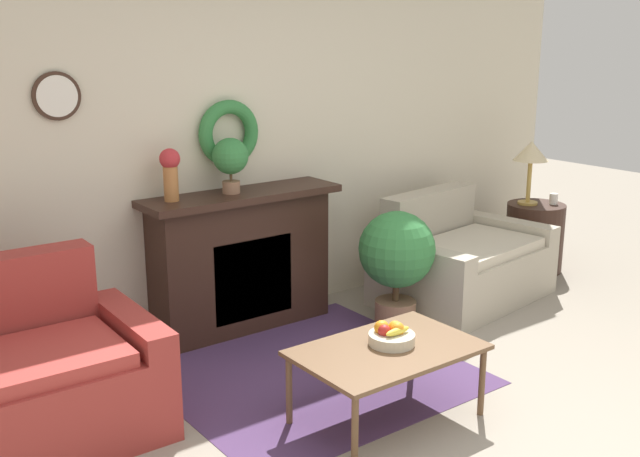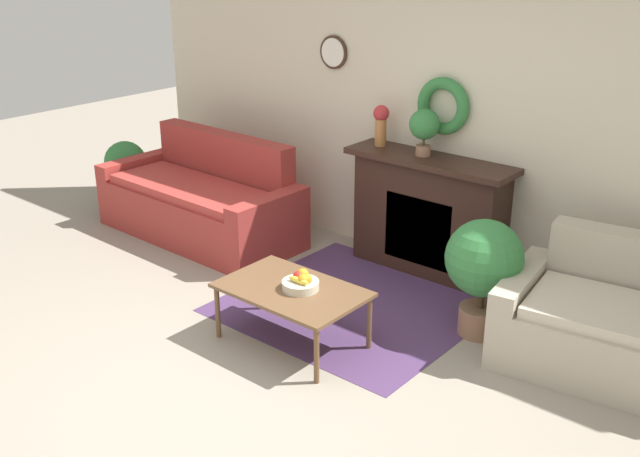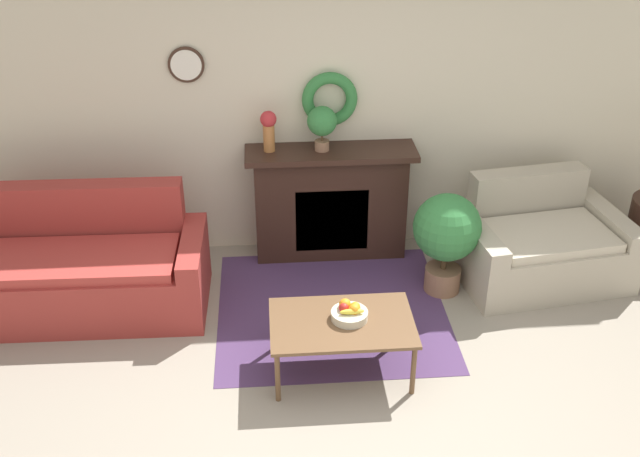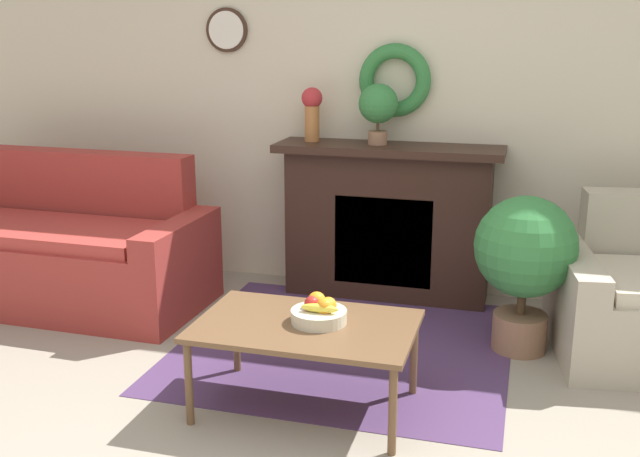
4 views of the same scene
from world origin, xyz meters
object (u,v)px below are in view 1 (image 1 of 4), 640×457
fireplace (242,260)px  side_table_by_loveseat (534,237)px  vase_on_mantel_left (170,170)px  coffee_table (387,354)px  table_lamp (531,154)px  mug (554,199)px  fruit_bowl (391,335)px  potted_plant_on_mantel (230,158)px  loveseat_right (460,262)px  potted_plant_floor_by_loveseat (397,256)px

fireplace → side_table_by_loveseat: bearing=-8.1°
side_table_by_loveseat → fireplace: bearing=171.9°
side_table_by_loveseat → vase_on_mantel_left: (-3.30, 0.40, 0.90)m
coffee_table → fireplace: bearing=87.7°
coffee_table → side_table_by_loveseat: (2.85, 1.23, -0.08)m
coffee_table → table_lamp: size_ratio=1.78×
mug → fruit_bowl: bearing=-159.3°
fruit_bowl → side_table_by_loveseat: (2.80, 1.19, -0.17)m
coffee_table → mug: mug is taller
fruit_bowl → table_lamp: (2.74, 1.24, 0.58)m
coffee_table → potted_plant_on_mantel: 1.82m
loveseat_right → table_lamp: (1.00, 0.15, 0.76)m
fireplace → loveseat_right: 1.80m
loveseat_right → potted_plant_on_mantel: 2.09m
potted_plant_floor_by_loveseat → vase_on_mantel_left: bearing=153.9°
table_lamp → potted_plant_on_mantel: (-2.80, 0.33, 0.19)m
fireplace → potted_plant_on_mantel: potted_plant_on_mantel is taller
side_table_by_loveseat → potted_plant_on_mantel: (-2.86, 0.38, 0.94)m
fruit_bowl → side_table_by_loveseat: 3.05m
fireplace → vase_on_mantel_left: vase_on_mantel_left is taller
fruit_bowl → potted_plant_on_mantel: bearing=92.4°
fireplace → mug: 2.95m
side_table_by_loveseat → fruit_bowl: bearing=-156.9°
potted_plant_on_mantel → vase_on_mantel_left: bearing=177.4°
coffee_table → potted_plant_on_mantel: bearing=90.4°
fireplace → fruit_bowl: (-0.01, -1.59, -0.04)m
fireplace → coffee_table: size_ratio=1.45×
loveseat_right → coffee_table: loveseat_right is taller
fruit_bowl → table_lamp: size_ratio=0.46×
coffee_table → vase_on_mantel_left: bearing=105.3°
table_lamp → mug: (0.18, -0.14, -0.40)m
loveseat_right → side_table_by_loveseat: bearing=-2.8°
loveseat_right → mug: bearing=-7.6°
loveseat_right → fireplace: bearing=155.7°
loveseat_right → potted_plant_on_mantel: (-1.80, 0.48, 0.95)m
mug → potted_plant_floor_by_loveseat: size_ratio=0.11×
loveseat_right → fruit_bowl: 2.05m
coffee_table → mug: bearing=21.0°
fireplace → side_table_by_loveseat: 2.82m
loveseat_right → coffee_table: size_ratio=1.48×
fruit_bowl → mug: 3.12m
mug → potted_plant_on_mantel: potted_plant_on_mantel is taller
mug → loveseat_right: bearing=-179.5°
fireplace → potted_plant_floor_by_loveseat: 1.10m
fruit_bowl → vase_on_mantel_left: 1.83m
side_table_by_loveseat → potted_plant_floor_by_loveseat: bearing=-171.9°
coffee_table → table_lamp: bearing=24.6°
mug → potted_plant_floor_by_loveseat: (-2.03, -0.18, -0.11)m
mug → table_lamp: bearing=141.8°
fruit_bowl → potted_plant_floor_by_loveseat: 1.27m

